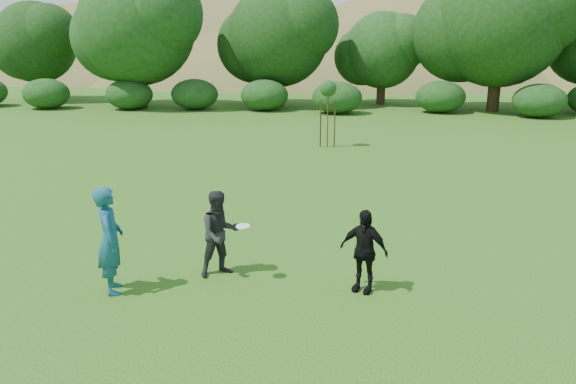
# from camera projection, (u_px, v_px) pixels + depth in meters

# --- Properties ---
(ground) EXTENTS (120.00, 120.00, 0.00)m
(ground) POSITION_uv_depth(u_px,v_px,m) (267.00, 291.00, 10.42)
(ground) COLOR #19470C
(ground) RESTS_ON ground
(player_teal) EXTENTS (0.73, 0.86, 2.01)m
(player_teal) POSITION_uv_depth(u_px,v_px,m) (110.00, 240.00, 10.19)
(player_teal) COLOR navy
(player_teal) RESTS_ON ground
(player_grey) EXTENTS (1.05, 1.00, 1.72)m
(player_grey) POSITION_uv_depth(u_px,v_px,m) (220.00, 234.00, 10.97)
(player_grey) COLOR #232325
(player_grey) RESTS_ON ground
(player_black) EXTENTS (1.00, 0.71, 1.58)m
(player_black) POSITION_uv_depth(u_px,v_px,m) (364.00, 251.00, 10.27)
(player_black) COLOR black
(player_black) RESTS_ON ground
(frisbee) EXTENTS (0.27, 0.27, 0.04)m
(frisbee) POSITION_uv_depth(u_px,v_px,m) (243.00, 226.00, 10.60)
(frisbee) COLOR white
(frisbee) RESTS_ON ground
(sapling) EXTENTS (0.70, 0.70, 2.85)m
(sapling) POSITION_uv_depth(u_px,v_px,m) (328.00, 90.00, 23.51)
(sapling) COLOR #402A19
(sapling) RESTS_ON ground
(hillside) EXTENTS (150.00, 72.00, 52.00)m
(hillside) POSITION_uv_depth(u_px,v_px,m) (343.00, 159.00, 79.13)
(hillside) COLOR olive
(hillside) RESTS_ON ground
(tree_row) EXTENTS (53.92, 10.38, 9.62)m
(tree_row) POSITION_uv_depth(u_px,v_px,m) (388.00, 32.00, 36.16)
(tree_row) COLOR #3A2616
(tree_row) RESTS_ON ground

